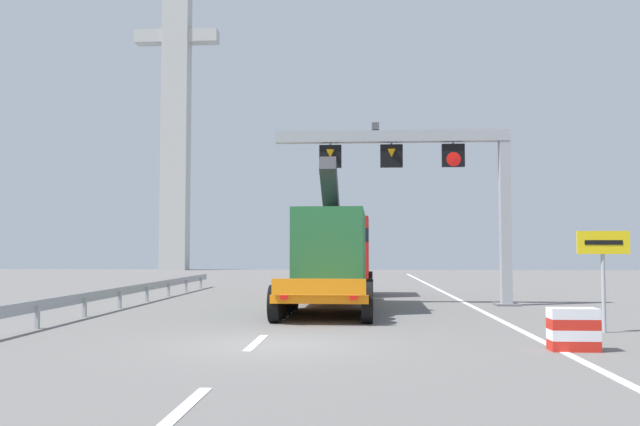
{
  "coord_description": "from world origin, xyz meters",
  "views": [
    {
      "loc": [
        1.94,
        -14.82,
        2.13
      ],
      "look_at": [
        0.51,
        9.37,
        3.49
      ],
      "focal_mm": 36.9,
      "sensor_mm": 36.0,
      "label": 1
    }
  ],
  "objects_px": {
    "bridge_pylon_distant": "(177,78)",
    "overhead_lane_gantry": "(427,167)",
    "heavy_haul_truck_orange": "(336,253)",
    "crash_barrier_striped": "(573,329)",
    "exit_sign_yellow": "(603,256)"
  },
  "relations": [
    {
      "from": "overhead_lane_gantry",
      "to": "exit_sign_yellow",
      "type": "height_order",
      "value": "overhead_lane_gantry"
    },
    {
      "from": "crash_barrier_striped",
      "to": "bridge_pylon_distant",
      "type": "height_order",
      "value": "bridge_pylon_distant"
    },
    {
      "from": "bridge_pylon_distant",
      "to": "overhead_lane_gantry",
      "type": "bearing_deg",
      "value": -62.75
    },
    {
      "from": "overhead_lane_gantry",
      "to": "heavy_haul_truck_orange",
      "type": "distance_m",
      "value": 5.02
    },
    {
      "from": "overhead_lane_gantry",
      "to": "heavy_haul_truck_orange",
      "type": "xyz_separation_m",
      "value": [
        -3.6,
        0.95,
        -3.37
      ]
    },
    {
      "from": "heavy_haul_truck_orange",
      "to": "bridge_pylon_distant",
      "type": "relative_size",
      "value": 0.35
    },
    {
      "from": "overhead_lane_gantry",
      "to": "heavy_haul_truck_orange",
      "type": "bearing_deg",
      "value": 165.29
    },
    {
      "from": "bridge_pylon_distant",
      "to": "exit_sign_yellow",
      "type": "bearing_deg",
      "value": -63.31
    },
    {
      "from": "overhead_lane_gantry",
      "to": "bridge_pylon_distant",
      "type": "relative_size",
      "value": 0.23
    },
    {
      "from": "overhead_lane_gantry",
      "to": "crash_barrier_striped",
      "type": "distance_m",
      "value": 12.53
    },
    {
      "from": "overhead_lane_gantry",
      "to": "bridge_pylon_distant",
      "type": "xyz_separation_m",
      "value": [
        -22.29,
        43.26,
        15.33
      ]
    },
    {
      "from": "overhead_lane_gantry",
      "to": "bridge_pylon_distant",
      "type": "bearing_deg",
      "value": 117.25
    },
    {
      "from": "heavy_haul_truck_orange",
      "to": "overhead_lane_gantry",
      "type": "bearing_deg",
      "value": -14.71
    },
    {
      "from": "heavy_haul_truck_orange",
      "to": "crash_barrier_striped",
      "type": "xyz_separation_m",
      "value": [
        5.46,
        -12.33,
        -1.54
      ]
    },
    {
      "from": "heavy_haul_truck_orange",
      "to": "bridge_pylon_distant",
      "type": "bearing_deg",
      "value": 113.82
    }
  ]
}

